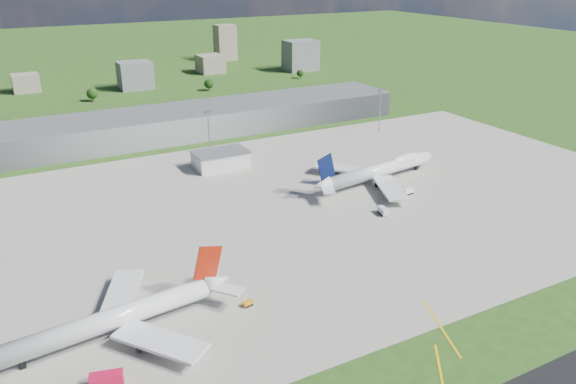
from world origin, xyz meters
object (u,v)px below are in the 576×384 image
tug_yellow (248,304)px  van_white_near (383,211)px  fire_truck (107,380)px  airliner_blue_quad (380,170)px  van_white_far (408,191)px  airliner_red_twin (119,318)px

tug_yellow → van_white_near: van_white_near is taller
fire_truck → tug_yellow: fire_truck is taller
tug_yellow → fire_truck: bearing=-172.6°
airliner_blue_quad → van_white_far: bearing=-93.7°
airliner_blue_quad → van_white_far: 19.77m
fire_truck → airliner_blue_quad: bearing=43.4°
fire_truck → tug_yellow: 47.28m
fire_truck → van_white_near: size_ratio=1.40×
airliner_red_twin → fire_truck: size_ratio=8.36×
fire_truck → van_white_far: bearing=37.0°
airliner_red_twin → fire_truck: airliner_red_twin is taller
van_white_far → airliner_red_twin: bearing=-167.8°
tug_yellow → van_white_far: (99.92, 46.59, 0.47)m
airliner_red_twin → van_white_near: (113.47, 29.88, -3.78)m
fire_truck → van_white_near: 131.09m
airliner_red_twin → van_white_near: 117.40m
airliner_red_twin → airliner_blue_quad: 148.47m
airliner_red_twin → airliner_blue_quad: (135.20, 61.34, 0.39)m
tug_yellow → van_white_far: size_ratio=0.65×
airliner_blue_quad → van_white_near: bearing=-133.0°
airliner_blue_quad → fire_truck: size_ratio=9.04×
airliner_blue_quad → tug_yellow: airliner_blue_quad is taller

